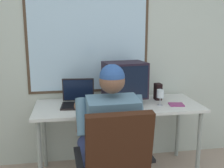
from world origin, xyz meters
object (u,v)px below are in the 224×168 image
office_chair (116,163)px  cd_case (176,104)px  desk_speaker (158,92)px  crt_monitor (125,81)px  wine_glass (160,95)px  laptop (78,98)px  person_seated (109,135)px  desk (118,111)px

office_chair → cd_case: size_ratio=5.99×
office_chair → desk_speaker: size_ratio=5.51×
crt_monitor → desk_speaker: crt_monitor is taller
crt_monitor → wine_glass: 0.38m
crt_monitor → desk_speaker: size_ratio=2.53×
office_chair → desk_speaker: bearing=55.3°
crt_monitor → office_chair: bearing=-106.3°
laptop → desk_speaker: (0.84, 0.05, 0.02)m
office_chair → cd_case: office_chair is taller
office_chair → cd_case: (0.73, 0.67, 0.21)m
person_seated → cd_case: bearing=28.8°
laptop → desk_speaker: size_ratio=1.96×
crt_monitor → cd_case: crt_monitor is taller
desk → laptop: bearing=170.9°
crt_monitor → cd_case: bearing=-16.5°
desk → laptop: size_ratio=4.78×
wine_glass → desk_speaker: size_ratio=0.91×
person_seated → crt_monitor: size_ratio=2.81×
laptop → desk_speaker: bearing=3.2°
office_chair → wine_glass: bearing=50.2°
crt_monitor → desk_speaker: bearing=11.1°
wine_glass → cd_case: bearing=-3.9°
office_chair → laptop: 0.92m
person_seated → desk_speaker: person_seated is taller
person_seated → desk_speaker: 0.91m
person_seated → crt_monitor: 0.69m
desk_speaker → office_chair: bearing=-124.7°
desk → person_seated: 0.55m
desk → desk_speaker: bearing=13.8°
desk_speaker → cd_case: size_ratio=1.09×
person_seated → wine_glass: 0.74m
office_chair → cd_case: 1.02m
person_seated → office_chair: bearing=-87.9°
desk → desk_speaker: (0.45, 0.11, 0.16)m
crt_monitor → cd_case: size_ratio=2.75×
laptop → desk_speaker: laptop is taller
office_chair → laptop: (-0.23, 0.84, 0.27)m
office_chair → desk_speaker: 1.12m
person_seated → wine_glass: person_seated is taller
person_seated → wine_glass: (0.58, 0.42, 0.21)m
desk → cd_case: bearing=-11.0°
office_chair → wine_glass: 0.94m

